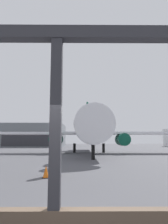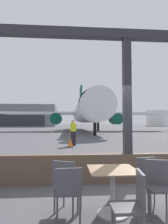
{
  "view_description": "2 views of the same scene",
  "coord_description": "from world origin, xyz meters",
  "views": [
    {
      "loc": [
        0.47,
        -3.71,
        1.87
      ],
      "look_at": [
        0.61,
        13.72,
        4.32
      ],
      "focal_mm": 33.42,
      "sensor_mm": 36.0,
      "label": 1
    },
    {
      "loc": [
        -1.55,
        -5.07,
        1.55
      ],
      "look_at": [
        0.13,
        15.7,
        2.63
      ],
      "focal_mm": 31.76,
      "sensor_mm": 36.0,
      "label": 2
    }
  ],
  "objects": [
    {
      "name": "ground_crew_worker",
      "position": [
        -1.2,
        8.17,
        0.9
      ],
      "size": [
        0.4,
        0.57,
        1.74
      ],
      "color": "black",
      "rests_on": "ground"
    },
    {
      "name": "window_frame",
      "position": [
        0.0,
        0.0,
        1.35
      ],
      "size": [
        9.09,
        0.24,
        4.0
      ],
      "color": "brown",
      "rests_on": "ground"
    },
    {
      "name": "traffic_cone",
      "position": [
        -1.4,
        7.32,
        0.29
      ],
      "size": [
        0.36,
        0.36,
        0.62
      ],
      "color": "orange",
      "rests_on": "ground"
    },
    {
      "name": "ground_plane",
      "position": [
        0.0,
        40.0,
        0.0
      ],
      "size": [
        220.0,
        220.0,
        0.0
      ],
      "primitive_type": "plane",
      "color": "#4C4C51"
    },
    {
      "name": "distant_hangar",
      "position": [
        -16.77,
        68.45,
        3.78
      ],
      "size": [
        21.64,
        15.57,
        7.56
      ],
      "color": "slate",
      "rests_on": "ground"
    },
    {
      "name": "airplane",
      "position": [
        1.57,
        29.5,
        3.42
      ],
      "size": [
        28.32,
        30.98,
        10.36
      ],
      "color": "silver",
      "rests_on": "ground"
    }
  ]
}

